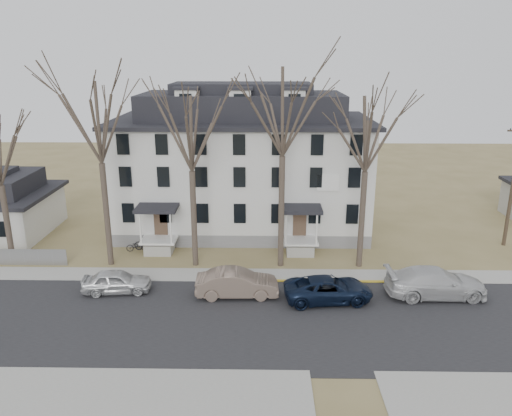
{
  "coord_description": "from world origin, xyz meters",
  "views": [
    {
      "loc": [
        -0.15,
        -22.57,
        14.27
      ],
      "look_at": [
        -0.72,
        9.0,
        4.46
      ],
      "focal_mm": 35.0,
      "sensor_mm": 36.0,
      "label": 1
    }
  ],
  "objects_px": {
    "tree_mid_right": "(368,129)",
    "boarding_house": "(242,165)",
    "tree_mid_left": "(190,129)",
    "car_white": "(436,283)",
    "car_navy": "(328,290)",
    "tree_far_left": "(98,117)",
    "car_tan": "(237,284)",
    "tree_center": "(283,106)",
    "bicycle_left": "(137,246)",
    "car_silver": "(117,282)",
    "bicycle_right": "(146,244)"
  },
  "relations": [
    {
      "from": "car_navy",
      "to": "bicycle_left",
      "type": "bearing_deg",
      "value": 54.26
    },
    {
      "from": "tree_center",
      "to": "car_tan",
      "type": "xyz_separation_m",
      "value": [
        -2.8,
        -4.73,
        -10.26
      ]
    },
    {
      "from": "bicycle_left",
      "to": "tree_center",
      "type": "bearing_deg",
      "value": -116.67
    },
    {
      "from": "tree_center",
      "to": "car_silver",
      "type": "xyz_separation_m",
      "value": [
        -10.3,
        -4.36,
        -10.37
      ]
    },
    {
      "from": "boarding_house",
      "to": "tree_far_left",
      "type": "relative_size",
      "value": 1.52
    },
    {
      "from": "car_tan",
      "to": "bicycle_right",
      "type": "height_order",
      "value": "car_tan"
    },
    {
      "from": "tree_far_left",
      "to": "bicycle_right",
      "type": "height_order",
      "value": "tree_far_left"
    },
    {
      "from": "tree_center",
      "to": "boarding_house",
      "type": "bearing_deg",
      "value": 110.2
    },
    {
      "from": "car_white",
      "to": "bicycle_left",
      "type": "xyz_separation_m",
      "value": [
        -20.04,
        6.89,
        -0.46
      ]
    },
    {
      "from": "boarding_house",
      "to": "car_white",
      "type": "distance_m",
      "value": 18.24
    },
    {
      "from": "boarding_house",
      "to": "bicycle_left",
      "type": "distance_m",
      "value": 10.84
    },
    {
      "from": "boarding_house",
      "to": "bicycle_left",
      "type": "xyz_separation_m",
      "value": [
        -7.71,
        -5.78,
        -4.96
      ]
    },
    {
      "from": "car_silver",
      "to": "tree_mid_left",
      "type": "bearing_deg",
      "value": -50.7
    },
    {
      "from": "boarding_house",
      "to": "bicycle_right",
      "type": "distance_m",
      "value": 10.26
    },
    {
      "from": "tree_center",
      "to": "bicycle_left",
      "type": "bearing_deg",
      "value": 167.5
    },
    {
      "from": "car_silver",
      "to": "car_navy",
      "type": "height_order",
      "value": "car_navy"
    },
    {
      "from": "tree_mid_left",
      "to": "car_navy",
      "type": "xyz_separation_m",
      "value": [
        8.7,
        -5.24,
        -8.87
      ]
    },
    {
      "from": "car_silver",
      "to": "car_navy",
      "type": "relative_size",
      "value": 0.8
    },
    {
      "from": "car_white",
      "to": "bicycle_right",
      "type": "height_order",
      "value": "car_white"
    },
    {
      "from": "tree_far_left",
      "to": "car_tan",
      "type": "distance_m",
      "value": 14.05
    },
    {
      "from": "car_white",
      "to": "bicycle_left",
      "type": "height_order",
      "value": "car_white"
    },
    {
      "from": "tree_mid_left",
      "to": "tree_center",
      "type": "xyz_separation_m",
      "value": [
        6.0,
        0.0,
        1.48
      ]
    },
    {
      "from": "boarding_house",
      "to": "bicycle_right",
      "type": "height_order",
      "value": "boarding_house"
    },
    {
      "from": "car_tan",
      "to": "bicycle_left",
      "type": "xyz_separation_m",
      "value": [
        -7.91,
        7.11,
        -0.41
      ]
    },
    {
      "from": "tree_center",
      "to": "car_navy",
      "type": "height_order",
      "value": "tree_center"
    },
    {
      "from": "car_silver",
      "to": "car_tan",
      "type": "xyz_separation_m",
      "value": [
        7.5,
        -0.37,
        0.11
      ]
    },
    {
      "from": "tree_mid_left",
      "to": "bicycle_right",
      "type": "distance_m",
      "value": 10.27
    },
    {
      "from": "bicycle_right",
      "to": "car_navy",
      "type": "bearing_deg",
      "value": -119.71
    },
    {
      "from": "bicycle_left",
      "to": "bicycle_right",
      "type": "bearing_deg",
      "value": -88.44
    },
    {
      "from": "bicycle_right",
      "to": "car_white",
      "type": "bearing_deg",
      "value": -108.39
    },
    {
      "from": "tree_mid_right",
      "to": "car_silver",
      "type": "distance_m",
      "value": 18.64
    },
    {
      "from": "tree_mid_left",
      "to": "car_white",
      "type": "distance_m",
      "value": 18.2
    },
    {
      "from": "tree_mid_right",
      "to": "boarding_house",
      "type": "bearing_deg",
      "value": 136.19
    },
    {
      "from": "car_tan",
      "to": "car_navy",
      "type": "height_order",
      "value": "car_tan"
    },
    {
      "from": "tree_mid_right",
      "to": "car_silver",
      "type": "relative_size",
      "value": 3.03
    },
    {
      "from": "tree_mid_left",
      "to": "bicycle_right",
      "type": "xyz_separation_m",
      "value": [
        -4.1,
        2.55,
        -9.07
      ]
    },
    {
      "from": "boarding_house",
      "to": "car_navy",
      "type": "bearing_deg",
      "value": -66.95
    },
    {
      "from": "car_tan",
      "to": "bicycle_left",
      "type": "height_order",
      "value": "car_tan"
    },
    {
      "from": "tree_center",
      "to": "car_navy",
      "type": "relative_size",
      "value": 2.79
    },
    {
      "from": "tree_mid_right",
      "to": "bicycle_left",
      "type": "relative_size",
      "value": 7.94
    },
    {
      "from": "car_tan",
      "to": "bicycle_left",
      "type": "distance_m",
      "value": 10.64
    },
    {
      "from": "tree_mid_right",
      "to": "car_navy",
      "type": "relative_size",
      "value": 2.42
    },
    {
      "from": "tree_far_left",
      "to": "car_white",
      "type": "height_order",
      "value": "tree_far_left"
    },
    {
      "from": "tree_far_left",
      "to": "car_white",
      "type": "distance_m",
      "value": 23.76
    },
    {
      "from": "tree_center",
      "to": "car_white",
      "type": "height_order",
      "value": "tree_center"
    },
    {
      "from": "boarding_house",
      "to": "car_navy",
      "type": "height_order",
      "value": "boarding_house"
    },
    {
      "from": "tree_mid_right",
      "to": "car_tan",
      "type": "distance_m",
      "value": 12.97
    },
    {
      "from": "boarding_house",
      "to": "tree_center",
      "type": "distance_m",
      "value": 10.39
    },
    {
      "from": "tree_mid_right",
      "to": "car_tan",
      "type": "bearing_deg",
      "value": -150.31
    },
    {
      "from": "car_white",
      "to": "tree_mid_left",
      "type": "bearing_deg",
      "value": 71.83
    }
  ]
}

